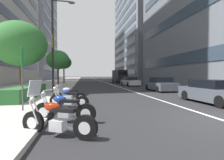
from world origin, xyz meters
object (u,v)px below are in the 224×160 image
Objects in this scene: motorcycle_under_tarp at (68,99)px; motorcycle_second_in_row at (69,96)px; motorcycle_far_end_row at (64,110)px; street_lamp_with_banners at (56,37)px; street_tree_far_plaza at (20,44)px; car_following_behind at (213,92)px; street_tree_by_lamp_post at (64,63)px; motorcycle_by_sign_pole at (57,120)px; car_approaching_light at (160,85)px; street_tree_near_plaza_corner at (58,60)px; parking_sign_by_curb at (22,70)px; delivery_van_ahead at (119,76)px; car_far_down_avenue at (130,81)px.

motorcycle_under_tarp reaches higher than motorcycle_second_in_row.
street_lamp_with_banners reaches higher than motorcycle_far_end_row.
motorcycle_under_tarp is 0.36× the size of street_tree_far_plaza.
street_tree_by_lamp_post reaches higher than car_following_behind.
car_following_behind is at bearing -159.89° from motorcycle_under_tarp.
motorcycle_by_sign_pole is at bearing 115.02° from car_following_behind.
motorcycle_second_in_row is at bearing -62.16° from motorcycle_by_sign_pole.
motorcycle_far_end_row is at bearing -173.94° from street_tree_by_lamp_post.
car_approaching_light is at bearing -87.47° from street_lamp_with_banners.
street_tree_near_plaza_corner is (14.57, 10.59, 2.99)m from car_following_behind.
street_tree_near_plaza_corner reaches higher than parking_sign_by_curb.
car_following_behind is (3.92, -8.07, 0.20)m from motorcycle_by_sign_pole.
motorcycle_by_sign_pole is 0.46× the size of car_approaching_light.
street_lamp_with_banners is at bearing 52.96° from car_following_behind.
delivery_van_ahead reaches higher than car_approaching_light.
motorcycle_by_sign_pole is at bearing 111.76° from motorcycle_under_tarp.
street_tree_by_lamp_post is (22.92, 2.64, 3.53)m from motorcycle_under_tarp.
street_tree_by_lamp_post is at bearing 2.18° from parking_sign_by_curb.
car_approaching_light is (10.15, -8.48, 0.23)m from motorcycle_far_end_row.
street_tree_far_plaza reaches higher than delivery_van_ahead.
motorcycle_far_end_row is 2.76m from motorcycle_under_tarp.
street_tree_far_plaza is at bearing 19.31° from parking_sign_by_curb.
car_far_down_avenue is at bearing -99.54° from motorcycle_second_in_row.
motorcycle_by_sign_pole reaches higher than motorcycle_second_in_row.
parking_sign_by_curb is 0.53× the size of street_tree_by_lamp_post.
street_tree_by_lamp_post is at bearing -64.49° from motorcycle_second_in_row.
car_following_behind is (2.59, -8.02, 0.21)m from motorcycle_far_end_row.
street_tree_by_lamp_post reaches higher than motorcycle_by_sign_pole.
parking_sign_by_curb is at bearing -177.24° from street_tree_near_plaza_corner.
street_tree_far_plaza is at bearing 147.70° from delivery_van_ahead.
street_lamp_with_banners is at bearing -173.36° from street_tree_near_plaza_corner.
motorcycle_under_tarp is at bearing -166.93° from street_lamp_with_banners.
motorcycle_by_sign_pole is at bearing -156.67° from street_tree_far_plaza.
motorcycle_by_sign_pole is 4.08m from motorcycle_under_tarp.
motorcycle_far_end_row is 0.44× the size of street_tree_near_plaza_corner.
street_tree_by_lamp_post is (6.47, 10.63, 3.29)m from car_far_down_avenue.
street_tree_by_lamp_post reaches higher than motorcycle_under_tarp.
motorcycle_by_sign_pole is 8.97m from car_following_behind.
delivery_van_ahead is 23.69m from street_tree_far_plaza.
street_lamp_with_banners reaches higher than car_approaching_light.
motorcycle_far_end_row is at bearing -65.57° from motorcycle_by_sign_pole.
street_tree_near_plaza_corner is at bearing 134.38° from delivery_van_ahead.
delivery_van_ahead is at bearing -4.32° from car_far_down_avenue.
car_following_behind is at bearing 177.84° from car_far_down_avenue.
street_tree_far_plaza is at bearing -40.14° from motorcycle_by_sign_pole.
motorcycle_far_end_row is 8.43m from car_following_behind.
street_tree_far_plaza reaches higher than parking_sign_by_curb.
street_tree_far_plaza is 9.36m from street_tree_near_plaza_corner.
street_tree_near_plaza_corner is (14.40, 2.48, 3.22)m from motorcycle_under_tarp.
delivery_van_ahead is at bearing -90.53° from motorcycle_second_in_row.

